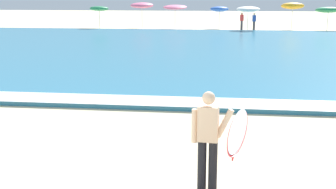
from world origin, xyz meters
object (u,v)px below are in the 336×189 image
object	(u,v)px
beach_umbrella_2	(175,7)
beach_umbrella_0	(99,9)
beach_umbrella_1	(142,5)
beachgoer_near_row_mid	(242,21)
beach_umbrella_4	(248,9)
beachgoer_near_row_left	(254,21)
surfer_with_board	(221,133)
beach_umbrella_6	(328,10)
beach_umbrella_3	(219,9)
beach_umbrella_5	(293,6)

from	to	relation	value
beach_umbrella_2	beach_umbrella_0	bearing A→B (deg)	-164.67
beach_umbrella_1	beachgoer_near_row_mid	bearing A→B (deg)	-11.57
beach_umbrella_4	beachgoer_near_row_left	bearing A→B (deg)	17.76
surfer_with_board	beach_umbrella_6	size ratio (longest dim) A/B	1.09
surfer_with_board	beachgoer_near_row_left	size ratio (longest dim) A/B	1.59
beach_umbrella_1	beach_umbrella_2	bearing A→B (deg)	-1.93
beach_umbrella_0	beachgoer_near_row_left	world-z (taller)	beach_umbrella_0
beach_umbrella_6	beachgoer_near_row_left	world-z (taller)	beach_umbrella_6
beach_umbrella_1	beachgoer_near_row_left	bearing A→B (deg)	-14.22
beach_umbrella_2	beach_umbrella_3	world-z (taller)	beach_umbrella_2
beachgoer_near_row_mid	beach_umbrella_2	bearing A→B (deg)	163.68
beachgoer_near_row_mid	beach_umbrella_3	bearing A→B (deg)	136.78
beach_umbrella_6	beach_umbrella_0	bearing A→B (deg)	-177.92
beach_umbrella_1	beach_umbrella_2	distance (m)	3.22
beach_umbrella_5	beach_umbrella_6	xyz separation A→B (m)	(2.98, -1.06, -0.31)
surfer_with_board	beach_umbrella_2	xyz separation A→B (m)	(-4.96, 36.62, 0.95)
surfer_with_board	beach_umbrella_5	distance (m)	37.04
beach_umbrella_6	beach_umbrella_5	bearing A→B (deg)	160.43
beach_umbrella_4	beach_umbrella_6	size ratio (longest dim) A/B	0.94
beach_umbrella_3	surfer_with_board	bearing A→B (deg)	-88.79
surfer_with_board	beachgoer_near_row_left	world-z (taller)	surfer_with_board
beach_umbrella_3	beach_umbrella_6	size ratio (longest dim) A/B	0.91
beach_umbrella_0	beachgoer_near_row_left	size ratio (longest dim) A/B	1.36
beach_umbrella_1	beach_umbrella_6	size ratio (longest dim) A/B	1.05
surfer_with_board	beach_umbrella_0	bearing A→B (deg)	108.82
beach_umbrella_2	beach_umbrella_5	size ratio (longest dim) A/B	0.90
beach_umbrella_0	beach_umbrella_5	bearing A→B (deg)	5.83
surfer_with_board	beach_umbrella_1	xyz separation A→B (m)	(-8.18, 36.73, 1.10)
surfer_with_board	beach_umbrella_4	xyz separation A→B (m)	(1.77, 33.88, 0.87)
beach_umbrella_0	beach_umbrella_1	world-z (taller)	beach_umbrella_1
beach_umbrella_1	beach_umbrella_5	xyz separation A→B (m)	(14.08, -0.18, 0.00)
beachgoer_near_row_left	beachgoer_near_row_mid	xyz separation A→B (m)	(-1.06, 0.73, 0.00)
surfer_with_board	beach_umbrella_3	xyz separation A→B (m)	(-0.78, 36.73, 0.77)
beach_umbrella_0	beach_umbrella_2	size ratio (longest dim) A/B	0.95
surfer_with_board	beach_umbrella_2	distance (m)	36.97
beachgoer_near_row_mid	beach_umbrella_4	bearing A→B (deg)	-61.92
beach_umbrella_6	beach_umbrella_4	bearing A→B (deg)	-167.26
beach_umbrella_4	beach_umbrella_0	bearing A→B (deg)	176.40
beachgoer_near_row_left	surfer_with_board	bearing A→B (deg)	-93.93
beach_umbrella_2	surfer_with_board	bearing A→B (deg)	-82.28
beach_umbrella_1	beach_umbrella_2	xyz separation A→B (m)	(3.22, -0.11, -0.15)
surfer_with_board	beach_umbrella_5	world-z (taller)	beach_umbrella_5
beach_umbrella_2	beach_umbrella_4	world-z (taller)	beach_umbrella_2
beach_umbrella_5	beachgoer_near_row_mid	size ratio (longest dim) A/B	1.59
beach_umbrella_3	beach_umbrella_4	bearing A→B (deg)	-48.20
beach_umbrella_2	beach_umbrella_3	distance (m)	4.19
beach_umbrella_6	beachgoer_near_row_left	bearing A→B (deg)	-167.70
beach_umbrella_1	beach_umbrella_5	size ratio (longest dim) A/B	0.97
beach_umbrella_1	beach_umbrella_4	distance (m)	10.35
beach_umbrella_2	beachgoer_near_row_mid	bearing A→B (deg)	-16.32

